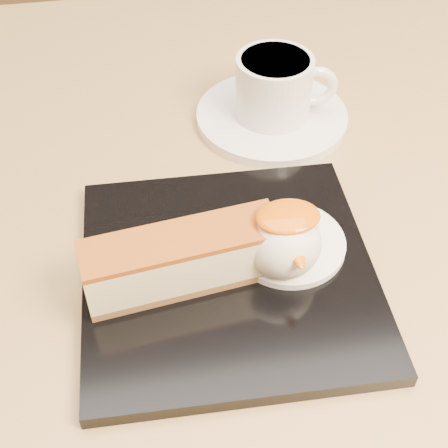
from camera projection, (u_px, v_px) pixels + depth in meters
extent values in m
cylinder|color=black|center=(254.00, 397.00, 0.82)|extent=(0.08, 0.08, 0.66)
cube|color=olive|center=(268.00, 206.00, 0.57)|extent=(0.80, 0.80, 0.04)
cube|color=black|center=(229.00, 273.00, 0.48)|extent=(0.23, 0.23, 0.01)
cube|color=brown|center=(184.00, 277.00, 0.46)|extent=(0.15, 0.06, 0.01)
cube|color=#F9EAA2|center=(182.00, 258.00, 0.45)|extent=(0.15, 0.06, 0.04)
cube|color=#8A3C0F|center=(181.00, 240.00, 0.43)|extent=(0.15, 0.06, 0.00)
cylinder|color=white|center=(288.00, 243.00, 0.49)|extent=(0.09, 0.09, 0.01)
sphere|color=white|center=(284.00, 242.00, 0.46)|extent=(0.06, 0.06, 0.06)
ellipsoid|color=#E16307|center=(288.00, 217.00, 0.44)|extent=(0.05, 0.04, 0.01)
ellipsoid|color=#2B8634|center=(245.00, 226.00, 0.50)|extent=(0.02, 0.01, 0.00)
ellipsoid|color=#2B8634|center=(255.00, 220.00, 0.50)|extent=(0.02, 0.01, 0.00)
ellipsoid|color=#2B8634|center=(235.00, 221.00, 0.50)|extent=(0.01, 0.02, 0.00)
cylinder|color=white|center=(272.00, 117.00, 0.62)|extent=(0.15, 0.15, 0.01)
cylinder|color=white|center=(274.00, 87.00, 0.60)|extent=(0.07, 0.07, 0.06)
cylinder|color=black|center=(275.00, 61.00, 0.58)|extent=(0.06, 0.06, 0.00)
torus|color=white|center=(316.00, 86.00, 0.60)|extent=(0.04, 0.02, 0.04)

